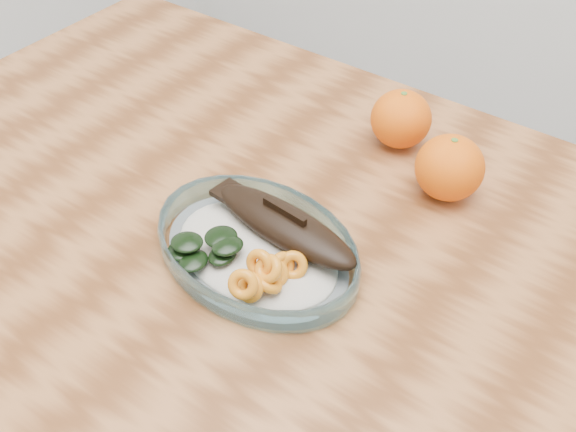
% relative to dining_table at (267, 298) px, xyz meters
% --- Properties ---
extents(dining_table, '(1.20, 0.80, 0.75)m').
position_rel_dining_table_xyz_m(dining_table, '(0.00, 0.00, 0.00)').
color(dining_table, brown).
rests_on(dining_table, ground).
extents(plated_meal, '(0.52, 0.52, 0.08)m').
position_rel_dining_table_xyz_m(plated_meal, '(0.01, -0.03, 0.12)').
color(plated_meal, white).
rests_on(plated_meal, dining_table).
extents(orange_left, '(0.08, 0.08, 0.08)m').
position_rel_dining_table_xyz_m(orange_left, '(0.03, 0.26, 0.14)').
color(orange_left, '#E93C04').
rests_on(orange_left, dining_table).
extents(orange_right, '(0.08, 0.08, 0.08)m').
position_rel_dining_table_xyz_m(orange_right, '(0.13, 0.20, 0.14)').
color(orange_right, '#E93C04').
rests_on(orange_right, dining_table).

